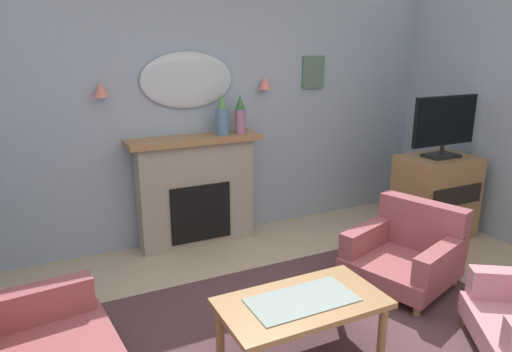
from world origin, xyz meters
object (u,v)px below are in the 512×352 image
object	(u,v)px
mantel_vase_left	(240,115)
framed_picture	(313,72)
wall_sconce_left	(101,89)
wall_sconce_right	(265,83)
armchair_by_coffee_table	(407,251)
tv_flatscreen	(445,125)
wall_mirror	(187,80)
fireplace	(196,192)
coffee_table	(302,308)
mantel_vase_centre	(222,116)
tv_cabinet	(435,196)

from	to	relation	value
mantel_vase_left	framed_picture	distance (m)	1.09
wall_sconce_left	wall_sconce_right	size ratio (longest dim) A/B	1.00
armchair_by_coffee_table	tv_flatscreen	xyz separation A→B (m)	(1.05, 0.67, 0.94)
wall_sconce_right	tv_flatscreen	distance (m)	1.94
wall_sconce_left	wall_mirror	bearing A→B (deg)	3.37
fireplace	wall_sconce_left	world-z (taller)	wall_sconce_left
fireplace	mantel_vase_left	size ratio (longest dim) A/B	3.35
wall_mirror	tv_flatscreen	bearing A→B (deg)	-24.57
framed_picture	wall_sconce_left	bearing A→B (deg)	-178.54
coffee_table	tv_flatscreen	xyz separation A→B (m)	(2.43, 1.16, 0.86)
wall_mirror	tv_flatscreen	xyz separation A→B (m)	(2.43, -1.11, -0.46)
armchair_by_coffee_table	tv_flatscreen	size ratio (longest dim) A/B	1.23
mantel_vase_centre	tv_cabinet	world-z (taller)	mantel_vase_centre
wall_sconce_left	coffee_table	bearing A→B (deg)	-69.12
fireplace	wall_sconce_right	world-z (taller)	wall_sconce_right
mantel_vase_centre	wall_sconce_right	bearing A→B (deg)	12.31
tv_cabinet	tv_flatscreen	world-z (taller)	tv_flatscreen
mantel_vase_left	wall_mirror	xyz separation A→B (m)	(-0.50, 0.17, 0.36)
mantel_vase_centre	fireplace	bearing A→B (deg)	174.61
mantel_vase_centre	mantel_vase_left	distance (m)	0.20
mantel_vase_left	wall_sconce_left	xyz separation A→B (m)	(-1.35, 0.12, 0.31)
mantel_vase_centre	wall_sconce_left	world-z (taller)	wall_sconce_left
mantel_vase_left	wall_mirror	distance (m)	0.64
fireplace	wall_sconce_left	size ratio (longest dim) A/B	9.71
fireplace	wall_sconce_left	xyz separation A→B (m)	(-0.85, 0.09, 1.09)
armchair_by_coffee_table	tv_cabinet	xyz separation A→B (m)	(1.05, 0.69, 0.15)
mantel_vase_centre	wall_mirror	distance (m)	0.50
fireplace	mantel_vase_left	distance (m)	0.93
wall_sconce_right	coffee_table	distance (m)	2.70
coffee_table	tv_cabinet	xyz separation A→B (m)	(2.43, 1.18, 0.07)
wall_mirror	framed_picture	distance (m)	1.50
wall_sconce_right	mantel_vase_left	bearing A→B (deg)	-161.08
framed_picture	tv_cabinet	xyz separation A→B (m)	(0.93, -1.10, -1.30)
wall_sconce_left	tv_flatscreen	bearing A→B (deg)	-17.92
coffee_table	tv_flatscreen	distance (m)	2.83
wall_mirror	tv_flatscreen	world-z (taller)	wall_mirror
tv_cabinet	mantel_vase_centre	bearing A→B (deg)	156.63
tv_cabinet	tv_flatscreen	xyz separation A→B (m)	(0.00, -0.02, 0.80)
wall_sconce_right	tv_cabinet	bearing A→B (deg)	-33.38
armchair_by_coffee_table	tv_flatscreen	bearing A→B (deg)	32.63
wall_sconce_right	tv_flatscreen	bearing A→B (deg)	-33.90
wall_mirror	coffee_table	distance (m)	2.63
framed_picture	fireplace	bearing A→B (deg)	-174.23
mantel_vase_centre	framed_picture	size ratio (longest dim) A/B	1.19
framed_picture	tv_flatscreen	xyz separation A→B (m)	(0.93, -1.12, -0.50)
wall_sconce_left	tv_cabinet	size ratio (longest dim) A/B	0.16
fireplace	framed_picture	bearing A→B (deg)	5.77
framed_picture	tv_cabinet	world-z (taller)	framed_picture
mantel_vase_centre	wall_sconce_right	distance (m)	0.64
framed_picture	wall_mirror	bearing A→B (deg)	-179.62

